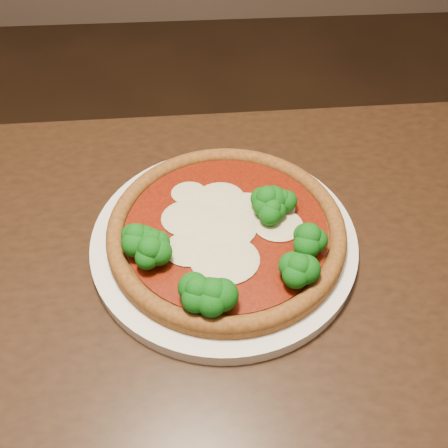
{
  "coord_description": "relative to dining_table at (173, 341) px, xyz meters",
  "views": [
    {
      "loc": [
        0.22,
        -0.57,
        1.24
      ],
      "look_at": [
        0.25,
        -0.16,
        0.79
      ],
      "focal_mm": 40.0,
      "sensor_mm": 36.0,
      "label": 1
    }
  ],
  "objects": [
    {
      "name": "pizza",
      "position": [
        0.08,
        0.06,
        0.15
      ],
      "size": [
        0.3,
        0.3,
        0.06
      ],
      "rotation": [
        0.0,
        0.0,
        0.37
      ],
      "color": "brown",
      "rests_on": "plate"
    },
    {
      "name": "floor",
      "position": [
        -0.18,
        0.23,
        -0.64
      ],
      "size": [
        4.0,
        4.0,
        0.0
      ],
      "primitive_type": "plane",
      "color": "black",
      "rests_on": "ground"
    },
    {
      "name": "dining_table",
      "position": [
        0.0,
        0.0,
        0.0
      ],
      "size": [
        1.15,
        0.72,
        0.75
      ],
      "rotation": [
        0.0,
        0.0,
        0.02
      ],
      "color": "black",
      "rests_on": "floor"
    },
    {
      "name": "plate",
      "position": [
        0.07,
        0.07,
        0.12
      ],
      "size": [
        0.33,
        0.33,
        0.02
      ],
      "primitive_type": "cylinder",
      "color": "white",
      "rests_on": "dining_table"
    }
  ]
}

